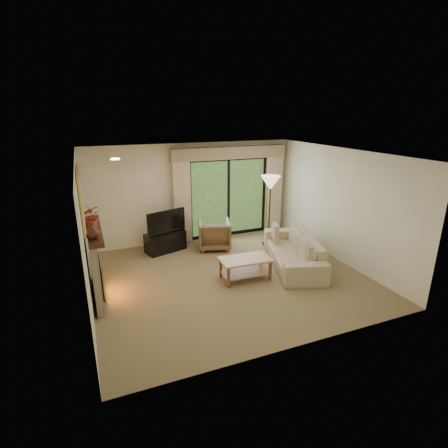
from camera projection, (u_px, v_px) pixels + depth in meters
name	position (u px, v px, depth m)	size (l,w,h in m)	color
floor	(229.00, 277.00, 7.45)	(5.50, 5.50, 0.00)	olive
ceiling	(230.00, 154.00, 6.64)	(5.50, 5.50, 0.00)	silver
wall_back	(193.00, 193.00, 9.24)	(5.00, 5.00, 0.00)	#EBE5C8
wall_front	(300.00, 269.00, 4.84)	(5.00, 5.00, 0.00)	#EBE5C8
wall_left	(84.00, 237.00, 6.06)	(5.00, 5.00, 0.00)	#EBE5C8
wall_right	(340.00, 206.00, 8.02)	(5.00, 5.00, 0.00)	#EBE5C8
fireplace	(95.00, 263.00, 6.47)	(0.24, 1.70, 1.37)	gray
mirror	(81.00, 197.00, 6.04)	(0.07, 1.45, 1.02)	gold
sliding_door	(228.00, 197.00, 9.62)	(2.26, 0.10, 2.16)	black
curtain_left	(182.00, 199.00, 9.01)	(0.45, 0.18, 2.35)	#C8B28F
curtain_right	(273.00, 190.00, 9.97)	(0.45, 0.18, 2.35)	#C8B28F
cornice	(230.00, 153.00, 9.16)	(3.20, 0.24, 0.32)	#A18465
media_console	(165.00, 242.00, 8.76)	(0.98, 0.44, 0.49)	black
tv	(164.00, 221.00, 8.59)	(1.02, 0.13, 0.59)	black
armchair	(214.00, 234.00, 8.90)	(0.79, 0.81, 0.74)	brown
sofa	(293.00, 250.00, 7.96)	(2.37, 0.93, 0.69)	tan
pillow_near	(309.00, 252.00, 7.26)	(0.09, 0.34, 0.34)	brown
pillow_far	(275.00, 232.00, 8.46)	(0.10, 0.39, 0.39)	brown
coffee_table	(245.00, 269.00, 7.28)	(1.05, 0.58, 0.47)	tan
floor_lamp	(269.00, 211.00, 9.00)	(0.49, 0.49, 1.83)	#FFEDCE
vase	(92.00, 231.00, 5.72)	(0.24, 0.24, 0.25)	#391D13
branches	(90.00, 217.00, 6.10)	(0.42, 0.37, 0.47)	#C13C1F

